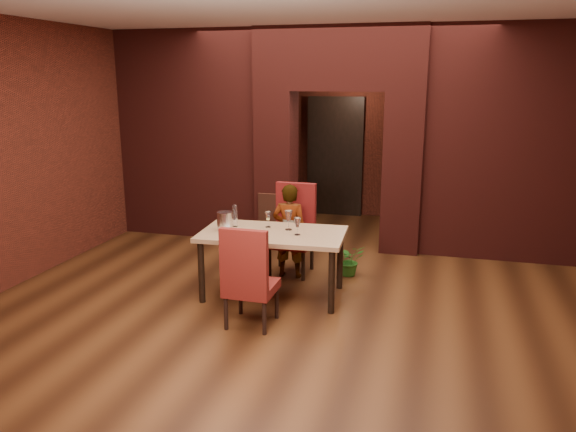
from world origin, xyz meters
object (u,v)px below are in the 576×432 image
dining_table (273,264)px  person_seated (290,231)px  wine_glass_a (268,219)px  chair_far (291,230)px  wine_bucket (225,221)px  water_bottle (235,215)px  chair_near (251,275)px  wine_glass_c (297,226)px  potted_plant (350,260)px  wine_glass_b (289,220)px

dining_table → person_seated: bearing=85.1°
person_seated → wine_glass_a: size_ratio=6.45×
chair_far → wine_bucket: size_ratio=5.34×
wine_glass_a → wine_bucket: 0.52m
person_seated → water_bottle: size_ratio=4.52×
chair_near → wine_bucket: bearing=-51.4°
wine_glass_c → potted_plant: (0.45, 0.96, -0.67)m
chair_far → wine_glass_c: 0.93m
dining_table → wine_glass_a: 0.53m
wine_glass_b → water_bottle: 0.66m
chair_near → person_seated: person_seated is taller
chair_near → wine_glass_c: size_ratio=5.41×
wine_glass_b → potted_plant: wine_glass_b is taller
chair_near → person_seated: 1.49m
person_seated → potted_plant: person_seated is taller
chair_near → wine_glass_c: bearing=-109.1°
chair_far → wine_glass_b: 0.73m
chair_far → wine_glass_b: chair_far is taller
dining_table → water_bottle: (-0.50, 0.12, 0.52)m
dining_table → wine_bucket: size_ratio=7.54×
chair_far → potted_plant: chair_far is taller
wine_glass_b → wine_glass_c: 0.24m
dining_table → wine_glass_b: bearing=38.8°
wine_glass_a → wine_bucket: bearing=-149.3°
wine_glass_b → water_bottle: bearing=-178.7°
wine_glass_a → wine_glass_b: wine_glass_b is taller
person_seated → wine_glass_a: 0.56m
person_seated → wine_glass_c: (0.28, -0.72, 0.26)m
wine_bucket → wine_glass_c: bearing=1.9°
person_seated → wine_glass_b: person_seated is taller
chair_far → chair_near: 1.61m
wine_bucket → chair_near: bearing=-52.4°
wine_glass_b → potted_plant: (0.61, 0.77, -0.68)m
water_bottle → wine_glass_a: bearing=9.7°
wine_glass_a → wine_bucket: size_ratio=0.86×
potted_plant → wine_glass_a: bearing=-140.3°
chair_near → wine_bucket: 1.00m
wine_glass_a → wine_glass_c: wine_glass_c is taller
dining_table → chair_far: (0.01, 0.78, 0.20)m
wine_glass_b → water_bottle: water_bottle is taller
wine_bucket → water_bottle: size_ratio=0.81×
chair_near → water_bottle: (-0.52, 0.94, 0.37)m
dining_table → wine_glass_c: 0.57m
wine_glass_b → potted_plant: 1.20m
dining_table → chair_far: size_ratio=1.41×
wine_glass_c → potted_plant: 1.25m
wine_bucket → water_bottle: 0.21m
wine_bucket → wine_glass_a: bearing=30.7°
chair_far → person_seated: size_ratio=0.96×
water_bottle → wine_glass_b: bearing=1.3°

